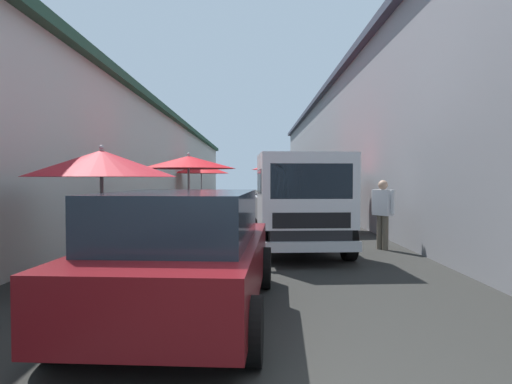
{
  "coord_description": "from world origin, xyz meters",
  "views": [
    {
      "loc": [
        -2.62,
        -0.16,
        1.6
      ],
      "look_at": [
        8.59,
        -0.19,
        1.26
      ],
      "focal_mm": 30.89,
      "sensor_mm": 36.0,
      "label": 1
    }
  ],
  "objects_px": {
    "fruit_stall_mid_lane": "(286,170)",
    "delivery_truck": "(299,205)",
    "fruit_stall_far_right": "(102,177)",
    "fruit_stall_far_left": "(322,181)",
    "vendor_by_crates": "(383,210)",
    "fruit_stall_near_right": "(188,175)",
    "plastic_stool": "(174,223)",
    "hatchback_car": "(185,253)",
    "fruit_stall_near_left": "(202,172)"
  },
  "relations": [
    {
      "from": "fruit_stall_mid_lane",
      "to": "delivery_truck",
      "type": "bearing_deg",
      "value": 178.17
    },
    {
      "from": "fruit_stall_mid_lane",
      "to": "fruit_stall_far_right",
      "type": "relative_size",
      "value": 1.13
    },
    {
      "from": "fruit_stall_far_right",
      "to": "fruit_stall_mid_lane",
      "type": "bearing_deg",
      "value": -19.89
    },
    {
      "from": "fruit_stall_far_left",
      "to": "vendor_by_crates",
      "type": "xyz_separation_m",
      "value": [
        -3.56,
        -0.82,
        -0.62
      ]
    },
    {
      "from": "fruit_stall_near_right",
      "to": "plastic_stool",
      "type": "height_order",
      "value": "fruit_stall_near_right"
    },
    {
      "from": "vendor_by_crates",
      "to": "plastic_stool",
      "type": "relative_size",
      "value": 3.6
    },
    {
      "from": "fruit_stall_far_right",
      "to": "hatchback_car",
      "type": "bearing_deg",
      "value": -138.52
    },
    {
      "from": "hatchback_car",
      "to": "delivery_truck",
      "type": "xyz_separation_m",
      "value": [
        4.15,
        -1.74,
        0.3
      ]
    },
    {
      "from": "fruit_stall_near_left",
      "to": "vendor_by_crates",
      "type": "height_order",
      "value": "fruit_stall_near_left"
    },
    {
      "from": "fruit_stall_near_left",
      "to": "vendor_by_crates",
      "type": "distance_m",
      "value": 13.58
    },
    {
      "from": "delivery_truck",
      "to": "fruit_stall_near_left",
      "type": "bearing_deg",
      "value": 15.48
    },
    {
      "from": "fruit_stall_near_right",
      "to": "delivery_truck",
      "type": "distance_m",
      "value": 3.09
    },
    {
      "from": "hatchback_car",
      "to": "vendor_by_crates",
      "type": "relative_size",
      "value": 2.56
    },
    {
      "from": "hatchback_car",
      "to": "vendor_by_crates",
      "type": "height_order",
      "value": "vendor_by_crates"
    },
    {
      "from": "delivery_truck",
      "to": "plastic_stool",
      "type": "height_order",
      "value": "delivery_truck"
    },
    {
      "from": "fruit_stall_far_left",
      "to": "plastic_stool",
      "type": "relative_size",
      "value": 5.17
    },
    {
      "from": "hatchback_car",
      "to": "delivery_truck",
      "type": "distance_m",
      "value": 4.51
    },
    {
      "from": "vendor_by_crates",
      "to": "fruit_stall_far_right",
      "type": "bearing_deg",
      "value": 120.31
    },
    {
      "from": "fruit_stall_near_left",
      "to": "hatchback_car",
      "type": "bearing_deg",
      "value": -173.81
    },
    {
      "from": "fruit_stall_far_right",
      "to": "plastic_stool",
      "type": "xyz_separation_m",
      "value": [
        5.74,
        -0.05,
        -1.3
      ]
    },
    {
      "from": "fruit_stall_far_left",
      "to": "plastic_stool",
      "type": "bearing_deg",
      "value": 101.44
    },
    {
      "from": "vendor_by_crates",
      "to": "fruit_stall_near_right",
      "type": "bearing_deg",
      "value": 78.43
    },
    {
      "from": "fruit_stall_near_left",
      "to": "fruit_stall_near_right",
      "type": "xyz_separation_m",
      "value": [
        -11.42,
        -1.04,
        -0.25
      ]
    },
    {
      "from": "fruit_stall_mid_lane",
      "to": "fruit_stall_far_right",
      "type": "xyz_separation_m",
      "value": [
        -9.75,
        3.53,
        -0.3
      ]
    },
    {
      "from": "hatchback_car",
      "to": "plastic_stool",
      "type": "xyz_separation_m",
      "value": [
        7.49,
        1.49,
        -0.41
      ]
    },
    {
      "from": "fruit_stall_mid_lane",
      "to": "vendor_by_crates",
      "type": "distance_m",
      "value": 6.98
    },
    {
      "from": "fruit_stall_far_right",
      "to": "hatchback_car",
      "type": "relative_size",
      "value": 0.57
    },
    {
      "from": "fruit_stall_far_left",
      "to": "vendor_by_crates",
      "type": "distance_m",
      "value": 3.71
    },
    {
      "from": "vendor_by_crates",
      "to": "fruit_stall_mid_lane",
      "type": "bearing_deg",
      "value": 14.4
    },
    {
      "from": "fruit_stall_far_right",
      "to": "vendor_by_crates",
      "type": "xyz_separation_m",
      "value": [
        3.07,
        -5.24,
        -0.73
      ]
    },
    {
      "from": "fruit_stall_near_left",
      "to": "hatchback_car",
      "type": "distance_m",
      "value": 17.31
    },
    {
      "from": "plastic_stool",
      "to": "hatchback_car",
      "type": "bearing_deg",
      "value": -168.73
    },
    {
      "from": "hatchback_car",
      "to": "fruit_stall_far_right",
      "type": "bearing_deg",
      "value": 41.48
    },
    {
      "from": "fruit_stall_far_left",
      "to": "hatchback_car",
      "type": "bearing_deg",
      "value": 161.04
    },
    {
      "from": "fruit_stall_far_right",
      "to": "vendor_by_crates",
      "type": "distance_m",
      "value": 6.12
    },
    {
      "from": "fruit_stall_near_left",
      "to": "fruit_stall_far_left",
      "type": "xyz_separation_m",
      "value": [
        -8.78,
        -4.74,
        -0.42
      ]
    },
    {
      "from": "fruit_stall_near_left",
      "to": "fruit_stall_far_left",
      "type": "relative_size",
      "value": 1.24
    },
    {
      "from": "fruit_stall_mid_lane",
      "to": "delivery_truck",
      "type": "relative_size",
      "value": 0.52
    },
    {
      "from": "fruit_stall_mid_lane",
      "to": "plastic_stool",
      "type": "distance_m",
      "value": 5.54
    },
    {
      "from": "fruit_stall_near_right",
      "to": "vendor_by_crates",
      "type": "height_order",
      "value": "fruit_stall_near_right"
    },
    {
      "from": "vendor_by_crates",
      "to": "delivery_truck",
      "type": "bearing_deg",
      "value": 108.89
    },
    {
      "from": "fruit_stall_far_left",
      "to": "delivery_truck",
      "type": "height_order",
      "value": "fruit_stall_far_left"
    },
    {
      "from": "fruit_stall_near_left",
      "to": "plastic_stool",
      "type": "bearing_deg",
      "value": -177.82
    },
    {
      "from": "fruit_stall_near_left",
      "to": "delivery_truck",
      "type": "distance_m",
      "value": 13.54
    },
    {
      "from": "fruit_stall_near_right",
      "to": "hatchback_car",
      "type": "height_order",
      "value": "fruit_stall_near_right"
    },
    {
      "from": "fruit_stall_far_right",
      "to": "vendor_by_crates",
      "type": "relative_size",
      "value": 1.46
    },
    {
      "from": "fruit_stall_far_left",
      "to": "fruit_stall_near_right",
      "type": "relative_size",
      "value": 0.97
    },
    {
      "from": "delivery_truck",
      "to": "fruit_stall_mid_lane",
      "type": "bearing_deg",
      "value": -1.83
    },
    {
      "from": "delivery_truck",
      "to": "plastic_stool",
      "type": "bearing_deg",
      "value": 44.05
    },
    {
      "from": "fruit_stall_near_right",
      "to": "hatchback_car",
      "type": "xyz_separation_m",
      "value": [
        -5.74,
        -0.82,
        -0.95
      ]
    }
  ]
}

